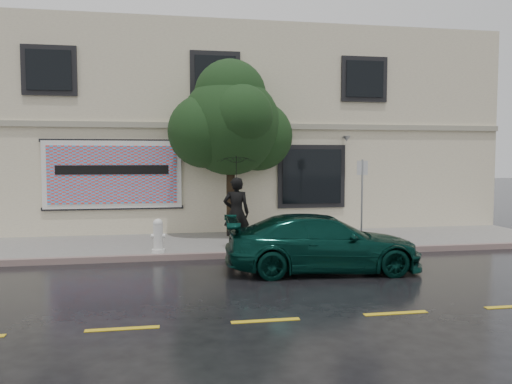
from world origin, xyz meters
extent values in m
plane|color=black|center=(0.00, 0.00, 0.00)|extent=(90.00, 90.00, 0.00)
cube|color=gray|center=(0.00, 3.25, 0.07)|extent=(20.00, 3.50, 0.15)
cube|color=slate|center=(0.00, 1.50, 0.07)|extent=(20.00, 0.18, 0.16)
cube|color=gold|center=(0.00, -3.50, 0.01)|extent=(19.00, 0.12, 0.01)
cube|color=beige|center=(0.00, 9.00, 3.50)|extent=(20.00, 8.00, 7.00)
cube|color=#9E9984|center=(0.00, 4.96, 3.60)|extent=(20.00, 0.12, 0.18)
cube|color=black|center=(3.20, 4.96, 1.95)|extent=(2.30, 0.10, 2.10)
cube|color=black|center=(3.20, 4.90, 1.95)|extent=(2.00, 0.05, 1.80)
cube|color=black|center=(-5.00, 4.90, 5.20)|extent=(1.30, 0.05, 1.20)
cube|color=black|center=(0.00, 4.90, 5.20)|extent=(1.30, 0.05, 1.20)
cube|color=black|center=(5.00, 4.90, 5.20)|extent=(1.30, 0.05, 1.20)
cube|color=white|center=(-3.20, 4.93, 2.05)|extent=(4.20, 0.06, 2.10)
cube|color=#F24035|center=(-3.20, 4.89, 2.05)|extent=(3.90, 0.04, 1.80)
cube|color=black|center=(-3.20, 4.96, 1.00)|extent=(4.30, 0.10, 0.10)
cube|color=black|center=(-3.20, 4.96, 3.10)|extent=(4.30, 0.10, 0.10)
cube|color=black|center=(-3.20, 4.86, 2.20)|extent=(3.40, 0.02, 0.28)
imported|color=#083028|center=(1.94, -0.31, 0.64)|extent=(4.56, 2.28, 1.29)
imported|color=black|center=(0.28, 2.05, 1.11)|extent=(0.76, 0.57, 1.91)
imported|color=black|center=(0.28, 2.05, 2.47)|extent=(1.37, 1.37, 0.81)
cylinder|color=black|center=(0.39, 4.20, 1.35)|extent=(0.26, 0.26, 2.41)
sphere|color=black|center=(0.39, 4.20, 3.56)|extent=(3.05, 3.05, 3.05)
cylinder|color=white|center=(-1.78, 1.80, 0.19)|extent=(0.34, 0.34, 0.09)
cylinder|color=white|center=(-1.78, 1.80, 0.55)|extent=(0.25, 0.25, 0.62)
sphere|color=white|center=(-1.78, 1.80, 0.90)|extent=(0.25, 0.25, 0.25)
cylinder|color=white|center=(-1.78, 1.80, 0.58)|extent=(0.36, 0.11, 0.11)
cylinder|color=gray|center=(3.67, 1.70, 1.34)|extent=(0.05, 0.05, 2.38)
cube|color=silver|center=(3.67, 1.70, 2.30)|extent=(0.29, 0.06, 0.38)
camera|label=1|loc=(-1.47, -11.09, 2.59)|focal=35.00mm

